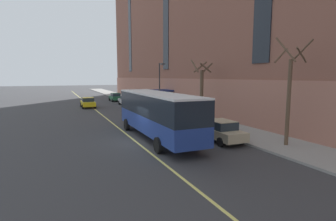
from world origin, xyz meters
TOP-DOWN VIEW (x-y plane):
  - ground_plane at (0.00, 0.00)m, footprint 260.00×260.00m
  - sidewalk at (8.42, 3.00)m, footprint 4.35×160.00m
  - city_bus at (1.20, 0.51)m, footprint 2.79×11.82m
  - parked_car_green_0 at (4.99, 32.35)m, footprint 1.92×4.44m
  - parked_car_champagne_1 at (5.20, -2.00)m, footprint 1.96×4.56m
  - parked_car_red_3 at (5.17, 18.13)m, footprint 1.97×4.62m
  - parked_car_green_5 at (4.90, 9.08)m, footprint 2.11×4.69m
  - parked_car_silver_6 at (5.04, 24.52)m, footprint 2.02×4.83m
  - taxi_cab at (-1.13, 23.39)m, footprint 2.04×4.42m
  - street_tree_mid_block at (8.35, -5.14)m, footprint 1.80×1.79m
  - street_tree_far_uptown at (8.33, 5.95)m, footprint 1.89×1.77m
  - street_lamp at (6.85, 13.80)m, footprint 0.36×1.48m
  - fire_hydrant at (6.75, 20.61)m, footprint 0.42×0.24m
  - lane_centerline at (-0.50, 3.00)m, footprint 0.16×140.00m

SIDE VIEW (x-z plane):
  - ground_plane at x=0.00m, z-range 0.00..0.00m
  - lane_centerline at x=-0.50m, z-range 0.00..0.01m
  - sidewalk at x=8.42m, z-range 0.00..0.15m
  - fire_hydrant at x=6.75m, z-range 0.13..0.85m
  - parked_car_green_0 at x=4.99m, z-range 0.00..1.56m
  - parked_car_champagne_1 at x=5.20m, z-range 0.00..1.56m
  - taxi_cab at x=-1.13m, z-range 0.00..1.56m
  - parked_car_red_3 at x=5.17m, z-range 0.00..1.56m
  - parked_car_silver_6 at x=5.04m, z-range 0.00..1.56m
  - parked_car_green_5 at x=4.90m, z-range 0.00..1.56m
  - city_bus at x=1.20m, z-range 0.29..3.79m
  - street_tree_far_uptown at x=8.33m, z-range 0.22..6.52m
  - street_tree_mid_block at x=8.35m, z-range 0.14..7.18m
  - street_lamp at x=6.85m, z-range 0.91..7.15m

